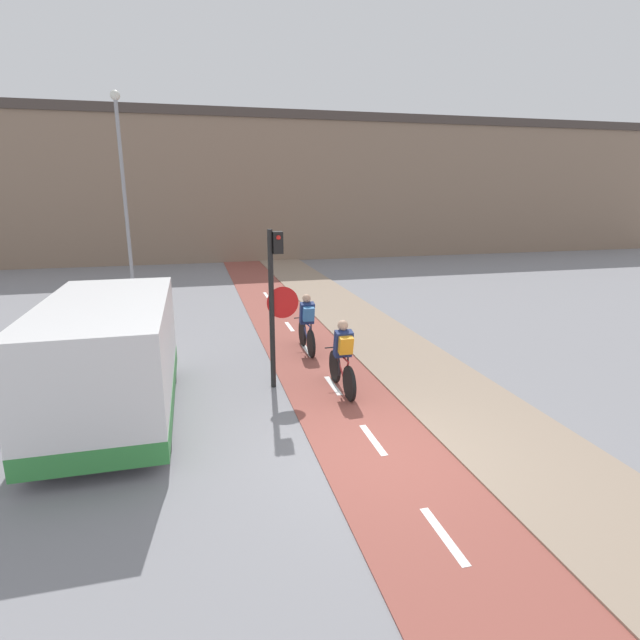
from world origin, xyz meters
TOP-DOWN VIEW (x-y plane):
  - ground_plane at (0.00, 0.00)m, footprint 120.00×120.00m
  - bike_lane at (0.00, 0.01)m, footprint 2.12×60.00m
  - sidewalk_strip at (2.26, 0.00)m, footprint 2.40×60.00m
  - building_row_background at (0.00, 25.70)m, footprint 60.00×5.20m
  - traffic_light_pole at (-1.17, 3.31)m, footprint 0.67×0.25m
  - street_lamp_far at (-5.18, 14.27)m, footprint 0.36×0.36m
  - cyclist_near at (0.12, 2.69)m, footprint 0.46×1.77m
  - cyclist_far at (-0.01, 5.49)m, footprint 0.46×1.73m
  - van at (-4.34, 2.53)m, footprint 2.13×4.78m

SIDE VIEW (x-z plane):
  - ground_plane at x=0.00m, z-range 0.00..0.00m
  - bike_lane at x=0.00m, z-range 0.00..0.02m
  - sidewalk_strip at x=2.26m, z-range 0.00..0.05m
  - cyclist_far at x=-0.01m, z-range -0.05..1.50m
  - cyclist_near at x=0.12m, z-range -0.05..1.50m
  - van at x=-4.34m, z-range -0.01..2.21m
  - traffic_light_pole at x=-1.17m, z-range 0.39..3.76m
  - building_row_background at x=0.00m, z-range 0.01..8.63m
  - street_lamp_far at x=-5.18m, z-range 0.78..8.47m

